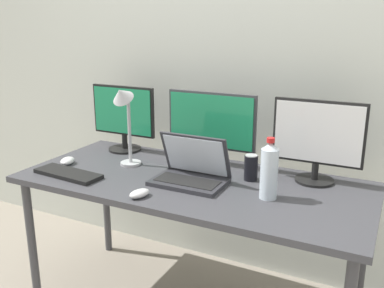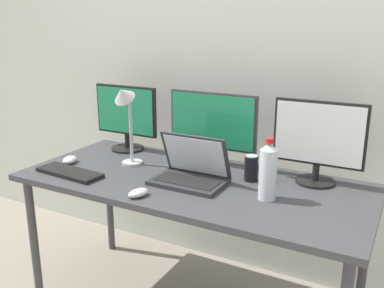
{
  "view_description": "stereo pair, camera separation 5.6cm",
  "coord_description": "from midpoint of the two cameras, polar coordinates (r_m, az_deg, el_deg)",
  "views": [
    {
      "loc": [
        0.87,
        -1.74,
        1.48
      ],
      "look_at": [
        0.0,
        0.0,
        0.92
      ],
      "focal_mm": 40.0,
      "sensor_mm": 36.0,
      "label": 1
    },
    {
      "loc": [
        0.92,
        -1.71,
        1.48
      ],
      "look_at": [
        0.0,
        0.0,
        0.92
      ],
      "focal_mm": 40.0,
      "sensor_mm": 36.0,
      "label": 2
    }
  ],
  "objects": [
    {
      "name": "monitor_left",
      "position": [
        2.54,
        -9.76,
        3.64
      ],
      "size": [
        0.41,
        0.19,
        0.38
      ],
      "color": "black",
      "rests_on": "work_desk"
    },
    {
      "name": "monitor_right",
      "position": [
        2.07,
        15.67,
        0.67
      ],
      "size": [
        0.42,
        0.18,
        0.39
      ],
      "color": "black",
      "rests_on": "work_desk"
    },
    {
      "name": "water_bottle",
      "position": [
        1.85,
        9.4,
        -3.53
      ],
      "size": [
        0.08,
        0.08,
        0.27
      ],
      "color": "silver",
      "rests_on": "work_desk"
    },
    {
      "name": "work_desk",
      "position": [
        2.1,
        -0.76,
        -6.35
      ],
      "size": [
        1.69,
        0.75,
        0.74
      ],
      "color": "#424247",
      "rests_on": "ground"
    },
    {
      "name": "laptop_silver",
      "position": [
        2.03,
        -0.88,
        -3.69
      ],
      "size": [
        0.34,
        0.23,
        0.23
      ],
      "color": "#2D2D33",
      "rests_on": "work_desk"
    },
    {
      "name": "desk_lamp",
      "position": [
        2.21,
        -9.82,
        4.39
      ],
      "size": [
        0.11,
        0.18,
        0.44
      ],
      "color": "#B7B7BC",
      "rests_on": "work_desk"
    },
    {
      "name": "keyboard_main",
      "position": [
        2.22,
        -16.88,
        -3.81
      ],
      "size": [
        0.37,
        0.15,
        0.02
      ],
      "primitive_type": "cube",
      "rotation": [
        0.0,
        0.0,
        -0.08
      ],
      "color": "black",
      "rests_on": "work_desk"
    },
    {
      "name": "mouse_by_keyboard",
      "position": [
        1.89,
        -7.87,
        -6.56
      ],
      "size": [
        0.09,
        0.11,
        0.03
      ],
      "primitive_type": "ellipsoid",
      "rotation": [
        0.0,
        0.0,
        -0.29
      ],
      "color": "silver",
      "rests_on": "work_desk"
    },
    {
      "name": "mouse_by_laptop",
      "position": [
        2.4,
        -16.92,
        -2.17
      ],
      "size": [
        0.1,
        0.12,
        0.04
      ],
      "primitive_type": "ellipsoid",
      "rotation": [
        0.0,
        0.0,
        0.37
      ],
      "color": "silver",
      "rests_on": "work_desk"
    },
    {
      "name": "monitor_center",
      "position": [
        2.24,
        1.85,
        2.52
      ],
      "size": [
        0.49,
        0.18,
        0.39
      ],
      "color": "#38383D",
      "rests_on": "work_desk"
    },
    {
      "name": "wall_back",
      "position": [
        2.49,
        5.57,
        11.84
      ],
      "size": [
        7.0,
        0.08,
        2.6
      ],
      "primitive_type": "cube",
      "color": "silver",
      "rests_on": "ground"
    },
    {
      "name": "soda_can_near_keyboard",
      "position": [
        2.07,
        7.1,
        -3.14
      ],
      "size": [
        0.07,
        0.07,
        0.13
      ],
      "color": "black",
      "rests_on": "work_desk"
    }
  ]
}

